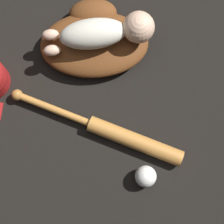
# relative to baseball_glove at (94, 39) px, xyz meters

# --- Properties ---
(ground_plane) EXTENTS (6.00, 6.00, 0.00)m
(ground_plane) POSITION_rel_baseball_glove_xyz_m (-0.04, -0.00, -0.04)
(ground_plane) COLOR black
(baseball_glove) EXTENTS (0.42, 0.34, 0.08)m
(baseball_glove) POSITION_rel_baseball_glove_xyz_m (0.00, 0.00, 0.00)
(baseball_glove) COLOR brown
(baseball_glove) RESTS_ON ground
(baby_figure) EXTENTS (0.37, 0.14, 0.10)m
(baby_figure) POSITION_rel_baseball_glove_xyz_m (0.04, -0.02, 0.09)
(baby_figure) COLOR silver
(baby_figure) RESTS_ON baseball_glove
(baseball_bat) EXTENTS (0.51, 0.40, 0.05)m
(baseball_bat) POSITION_rel_baseball_glove_xyz_m (-0.01, -0.34, -0.02)
(baseball_bat) COLOR #C6843D
(baseball_bat) RESTS_ON ground
(baseball) EXTENTS (0.07, 0.07, 0.07)m
(baseball) POSITION_rel_baseball_glove_xyz_m (0.04, -0.50, -0.01)
(baseball) COLOR white
(baseball) RESTS_ON ground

